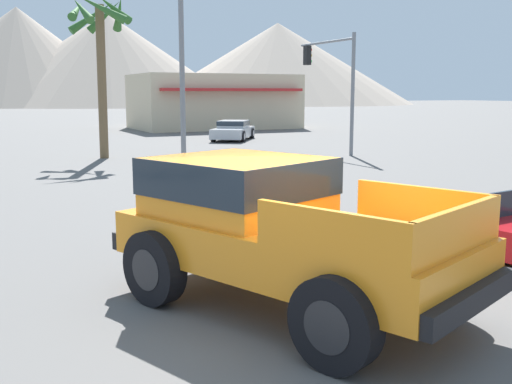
% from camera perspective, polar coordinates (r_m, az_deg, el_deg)
% --- Properties ---
extents(ground_plane, '(320.00, 320.00, 0.00)m').
position_cam_1_polar(ground_plane, '(7.55, 4.93, -11.60)').
color(ground_plane, '#5B5956').
extents(orange_pickup_truck, '(3.65, 5.18, 1.86)m').
position_cam_1_polar(orange_pickup_truck, '(7.65, 1.38, -2.84)').
color(orange_pickup_truck, orange).
rests_on(orange_pickup_truck, ground_plane).
extents(parked_car_silver, '(4.00, 4.61, 1.13)m').
position_cam_1_polar(parked_car_silver, '(34.78, -2.18, 5.93)').
color(parked_car_silver, '#B7BABF').
rests_on(parked_car_silver, ground_plane).
extents(traffic_light_main, '(0.38, 4.47, 5.22)m').
position_cam_1_polar(traffic_light_main, '(27.75, 7.13, 11.43)').
color(traffic_light_main, slate).
rests_on(traffic_light_main, ground_plane).
extents(street_lamp_post, '(0.90, 0.24, 7.25)m').
position_cam_1_polar(street_lamp_post, '(16.56, -7.13, 15.20)').
color(street_lamp_post, slate).
rests_on(street_lamp_post, ground_plane).
extents(palm_tree_tall, '(2.60, 2.69, 6.63)m').
position_cam_1_polar(palm_tree_tall, '(25.83, -14.66, 14.21)').
color(palm_tree_tall, brown).
rests_on(palm_tree_tall, ground_plane).
extents(storefront_building, '(11.92, 7.92, 4.06)m').
position_cam_1_polar(storefront_building, '(46.60, -4.03, 8.59)').
color(storefront_building, beige).
rests_on(storefront_building, ground_plane).
extents(distant_mountain_range, '(118.17, 65.53, 20.30)m').
position_cam_1_polar(distant_mountain_range, '(139.82, -9.19, 12.24)').
color(distant_mountain_range, gray).
rests_on(distant_mountain_range, ground_plane).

